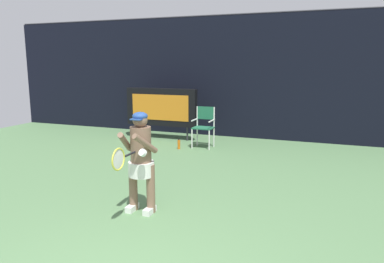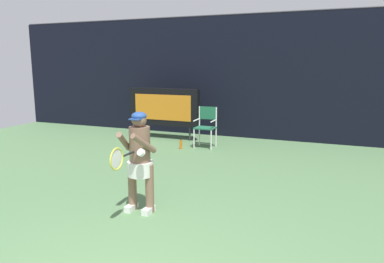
{
  "view_description": "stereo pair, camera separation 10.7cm",
  "coord_description": "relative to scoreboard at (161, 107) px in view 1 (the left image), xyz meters",
  "views": [
    {
      "loc": [
        1.72,
        -2.34,
        2.22
      ],
      "look_at": [
        -0.53,
        3.54,
        1.05
      ],
      "focal_mm": 34.34,
      "sensor_mm": 36.0,
      "label": 1
    },
    {
      "loc": [
        1.82,
        -2.3,
        2.22
      ],
      "look_at": [
        -0.53,
        3.54,
        1.05
      ],
      "focal_mm": 34.34,
      "sensor_mm": 36.0,
      "label": 2
    }
  ],
  "objects": [
    {
      "name": "water_bottle",
      "position": [
        1.01,
        -1.08,
        -0.82
      ],
      "size": [
        0.07,
        0.07,
        0.27
      ],
      "color": "orange",
      "rests_on": "ground"
    },
    {
      "name": "tennis_racket",
      "position": [
        2.09,
        -5.65,
        0.01
      ],
      "size": [
        0.03,
        0.6,
        0.31
      ],
      "rotation": [
        0.0,
        0.0,
        0.03
      ],
      "color": "black"
    },
    {
      "name": "backdrop_screen",
      "position": [
        2.99,
        1.08,
        0.86
      ],
      "size": [
        18.0,
        0.12,
        3.66
      ],
      "color": "black",
      "rests_on": "ground"
    },
    {
      "name": "umpire_chair",
      "position": [
        1.55,
        -0.62,
        -0.33
      ],
      "size": [
        0.52,
        0.44,
        1.08
      ],
      "color": "white",
      "rests_on": "ground"
    },
    {
      "name": "tennis_player",
      "position": [
        2.1,
        -5.09,
        -0.1
      ],
      "size": [
        0.53,
        0.6,
        1.52
      ],
      "color": "white",
      "rests_on": "ground"
    },
    {
      "name": "scoreboard",
      "position": [
        0.0,
        0.0,
        0.0
      ],
      "size": [
        2.2,
        0.21,
        1.5
      ],
      "color": "black",
      "rests_on": "ground"
    }
  ]
}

